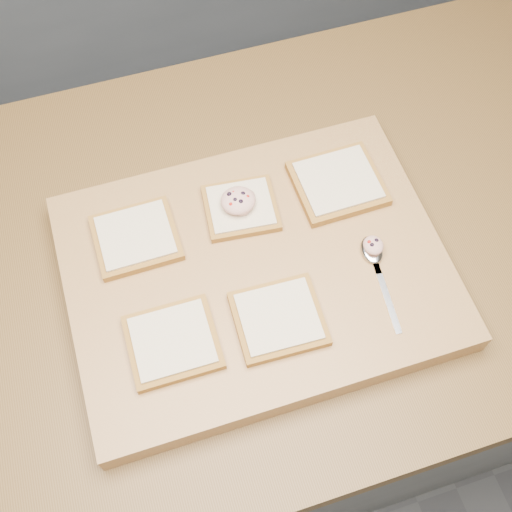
{
  "coord_description": "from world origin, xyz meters",
  "views": [
    {
      "loc": [
        -0.25,
        -0.48,
        1.78
      ],
      "look_at": [
        -0.12,
        -0.07,
        0.97
      ],
      "focal_mm": 45.0,
      "sensor_mm": 36.0,
      "label": 1
    }
  ],
  "objects_px": {
    "bread_far_center": "(241,208)",
    "spoon": "(374,257)",
    "tuna_salad_dollop": "(238,201)",
    "cutting_board": "(256,272)"
  },
  "relations": [
    {
      "from": "bread_far_center",
      "to": "spoon",
      "type": "bearing_deg",
      "value": -40.76
    },
    {
      "from": "bread_far_center",
      "to": "tuna_salad_dollop",
      "type": "distance_m",
      "value": 0.02
    },
    {
      "from": "cutting_board",
      "to": "spoon",
      "type": "relative_size",
      "value": 3.48
    },
    {
      "from": "bread_far_center",
      "to": "spoon",
      "type": "height_order",
      "value": "bread_far_center"
    },
    {
      "from": "cutting_board",
      "to": "bread_far_center",
      "type": "bearing_deg",
      "value": 86.07
    },
    {
      "from": "cutting_board",
      "to": "spoon",
      "type": "xyz_separation_m",
      "value": [
        0.17,
        -0.04,
        0.03
      ]
    },
    {
      "from": "tuna_salad_dollop",
      "to": "bread_far_center",
      "type": "bearing_deg",
      "value": -9.33
    },
    {
      "from": "cutting_board",
      "to": "tuna_salad_dollop",
      "type": "relative_size",
      "value": 10.4
    },
    {
      "from": "cutting_board",
      "to": "spoon",
      "type": "height_order",
      "value": "spoon"
    },
    {
      "from": "cutting_board",
      "to": "tuna_salad_dollop",
      "type": "height_order",
      "value": "tuna_salad_dollop"
    }
  ]
}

